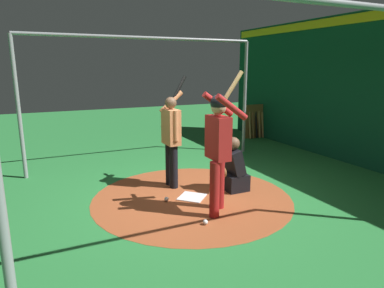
{
  "coord_description": "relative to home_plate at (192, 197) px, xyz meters",
  "views": [
    {
      "loc": [
        2.32,
        4.99,
        2.21
      ],
      "look_at": [
        0.0,
        0.0,
        0.95
      ],
      "focal_mm": 31.77,
      "sensor_mm": 36.0,
      "label": 1
    }
  ],
  "objects": [
    {
      "name": "batter",
      "position": [
        -0.11,
        0.7,
        1.1
      ],
      "size": [
        0.68,
        0.49,
        2.15
      ],
      "color": "maroon",
      "rests_on": "ground"
    },
    {
      "name": "ground_plane",
      "position": [
        0.0,
        0.0,
        -0.01
      ],
      "size": [
        26.34,
        26.34,
        0.0
      ],
      "primitive_type": "plane",
      "color": "#287A38"
    },
    {
      "name": "visitor",
      "position": [
        0.09,
        -0.69,
        0.96
      ],
      "size": [
        0.55,
        0.51,
        2.05
      ],
      "rotation": [
        0.0,
        0.0,
        0.04
      ],
      "color": "black",
      "rests_on": "ground"
    },
    {
      "name": "home_plate",
      "position": [
        0.0,
        0.0,
        0.0
      ],
      "size": [
        0.59,
        0.59,
        0.01
      ],
      "primitive_type": "cube",
      "rotation": [
        0.0,
        0.0,
        0.79
      ],
      "color": "white",
      "rests_on": "dirt_circle"
    },
    {
      "name": "dirt_circle",
      "position": [
        0.0,
        0.0,
        -0.01
      ],
      "size": [
        3.41,
        3.41,
        0.01
      ],
      "primitive_type": "cylinder",
      "color": "#9E4C28",
      "rests_on": "ground"
    },
    {
      "name": "back_wall",
      "position": [
        -4.3,
        0.0,
        1.69
      ],
      "size": [
        0.22,
        10.34,
        3.38
      ],
      "color": "#0F472D",
      "rests_on": "ground"
    },
    {
      "name": "cage_frame",
      "position": [
        0.0,
        0.0,
        1.98
      ],
      "size": [
        5.3,
        4.86,
        2.85
      ],
      "color": "gray",
      "rests_on": "ground"
    },
    {
      "name": "baseball_0",
      "position": [
        0.26,
        1.02,
        0.03
      ],
      "size": [
        0.07,
        0.07,
        0.07
      ],
      "primitive_type": "sphere",
      "color": "white",
      "rests_on": "dirt_circle"
    },
    {
      "name": "baseball_1",
      "position": [
        0.46,
        -0.02,
        0.03
      ],
      "size": [
        0.07,
        0.07,
        0.07
      ],
      "primitive_type": "sphere",
      "color": "white",
      "rests_on": "dirt_circle"
    },
    {
      "name": "catcher",
      "position": [
        -0.83,
        -0.01,
        0.38
      ],
      "size": [
        0.58,
        0.4,
        0.99
      ],
      "color": "black",
      "rests_on": "ground"
    },
    {
      "name": "bat_rack",
      "position": [
        -4.06,
        -3.73,
        0.48
      ],
      "size": [
        0.94,
        0.2,
        1.05
      ],
      "color": "olive",
      "rests_on": "ground"
    }
  ]
}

